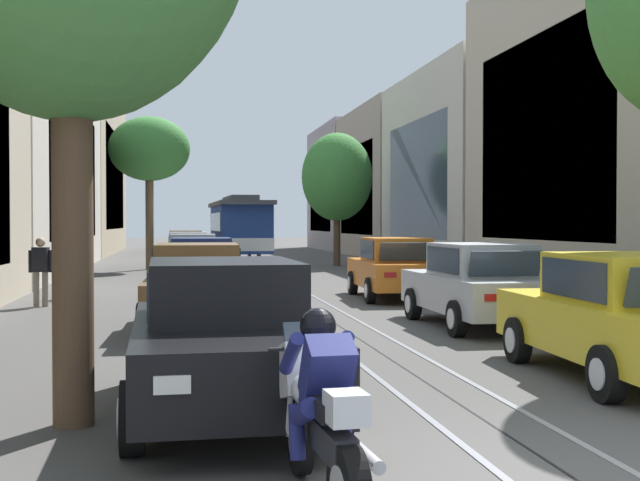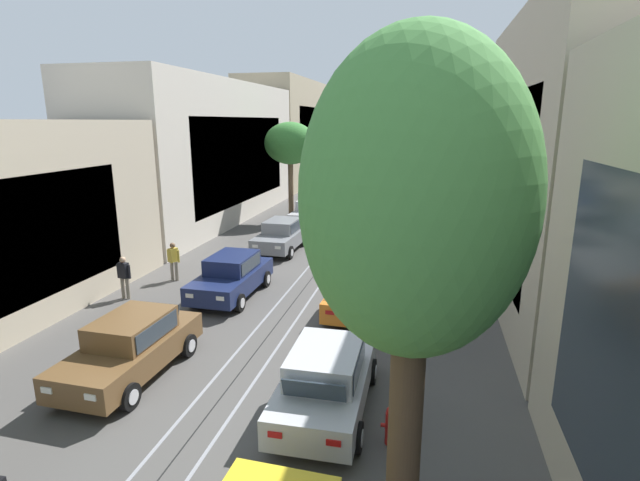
% 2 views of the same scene
% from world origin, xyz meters
% --- Properties ---
extents(ground_plane, '(160.00, 160.00, 0.00)m').
position_xyz_m(ground_plane, '(0.00, 25.21, 0.00)').
color(ground_plane, '#4C4947').
extents(trolley_track_rails, '(1.14, 71.01, 0.01)m').
position_xyz_m(trolley_track_rails, '(0.00, 29.51, 0.00)').
color(trolley_track_rails, gray).
rests_on(trolley_track_rails, ground).
extents(building_facade_left, '(5.49, 62.71, 10.40)m').
position_xyz_m(building_facade_left, '(-9.80, 32.98, 4.47)').
color(building_facade_left, '#BCAD93').
rests_on(building_facade_left, ground).
extents(building_facade_right, '(5.47, 62.71, 9.81)m').
position_xyz_m(building_facade_right, '(9.59, 28.66, 4.39)').
color(building_facade_right, '#BCAD93').
rests_on(building_facade_right, ground).
extents(parked_car_black_near_left, '(2.07, 4.39, 1.58)m').
position_xyz_m(parked_car_black_near_left, '(-2.55, 2.87, 0.80)').
color(parked_car_black_near_left, black).
rests_on(parked_car_black_near_left, ground).
extents(parked_car_brown_second_left, '(2.09, 4.40, 1.58)m').
position_xyz_m(parked_car_brown_second_left, '(-2.68, 9.78, 0.80)').
color(parked_car_brown_second_left, brown).
rests_on(parked_car_brown_second_left, ground).
extents(parked_car_navy_mid_left, '(2.05, 4.38, 1.58)m').
position_xyz_m(parked_car_navy_mid_left, '(-2.45, 15.83, 0.80)').
color(parked_car_navy_mid_left, '#19234C').
rests_on(parked_car_navy_mid_left, ground).
extents(parked_car_grey_fourth_left, '(2.08, 4.40, 1.58)m').
position_xyz_m(parked_car_grey_fourth_left, '(-2.57, 22.54, 0.80)').
color(parked_car_grey_fourth_left, slate).
rests_on(parked_car_grey_fourth_left, ground).
extents(parked_car_silver_fifth_left, '(2.06, 4.39, 1.58)m').
position_xyz_m(parked_car_silver_fifth_left, '(-2.64, 29.10, 0.80)').
color(parked_car_silver_fifth_left, '#B7B7BC').
rests_on(parked_car_silver_fifth_left, ground).
extents(parked_car_brown_sixth_left, '(2.08, 4.40, 1.58)m').
position_xyz_m(parked_car_brown_sixth_left, '(-2.72, 35.35, 0.80)').
color(parked_car_brown_sixth_left, brown).
rests_on(parked_car_brown_sixth_left, ground).
extents(parked_car_yellow_near_right, '(2.11, 4.41, 1.58)m').
position_xyz_m(parked_car_yellow_near_right, '(2.52, 3.99, 0.80)').
color(parked_car_yellow_near_right, gold).
rests_on(parked_car_yellow_near_right, ground).
extents(parked_car_silver_second_right, '(2.03, 4.37, 1.58)m').
position_xyz_m(parked_car_silver_second_right, '(2.57, 9.36, 0.80)').
color(parked_car_silver_second_right, '#B7B7BC').
rests_on(parked_car_silver_second_right, ground).
extents(parked_car_orange_mid_right, '(2.13, 4.42, 1.58)m').
position_xyz_m(parked_car_orange_mid_right, '(2.50, 15.33, 0.80)').
color(parked_car_orange_mid_right, orange).
rests_on(parked_car_orange_mid_right, ground).
extents(street_tree_kerb_left_second, '(3.38, 2.71, 6.41)m').
position_xyz_m(street_tree_kerb_left_second, '(-4.23, 30.10, 5.00)').
color(street_tree_kerb_left_second, brown).
rests_on(street_tree_kerb_left_second, ground).
extents(street_tree_kerb_right_second, '(3.20, 3.51, 6.04)m').
position_xyz_m(street_tree_kerb_right_second, '(4.06, 31.75, 4.03)').
color(street_tree_kerb_right_second, '#4C3826').
rests_on(street_tree_kerb_right_second, ground).
extents(cable_car_trolley, '(2.83, 9.18, 3.28)m').
position_xyz_m(cable_car_trolley, '(-0.00, 36.65, 1.66)').
color(cable_car_trolley, navy).
rests_on(cable_car_trolley, ground).
extents(motorcycle_with_rider, '(0.59, 1.99, 1.37)m').
position_xyz_m(motorcycle_with_rider, '(-2.02, -0.02, 0.65)').
color(motorcycle_with_rider, black).
rests_on(motorcycle_with_rider, ground).
extents(pedestrian_on_left_pavement, '(0.55, 0.42, 1.62)m').
position_xyz_m(pedestrian_on_left_pavement, '(-5.50, 17.01, 0.91)').
color(pedestrian_on_left_pavement, slate).
rests_on(pedestrian_on_left_pavement, ground).
extents(pedestrian_on_right_pavement, '(0.55, 0.29, 1.62)m').
position_xyz_m(pedestrian_on_right_pavement, '(-6.20, 14.68, 0.92)').
color(pedestrian_on_right_pavement, slate).
rests_on(pedestrian_on_right_pavement, ground).
extents(fire_hydrant, '(0.40, 0.22, 0.84)m').
position_xyz_m(fire_hydrant, '(4.09, 8.48, 0.42)').
color(fire_hydrant, red).
rests_on(fire_hydrant, ground).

